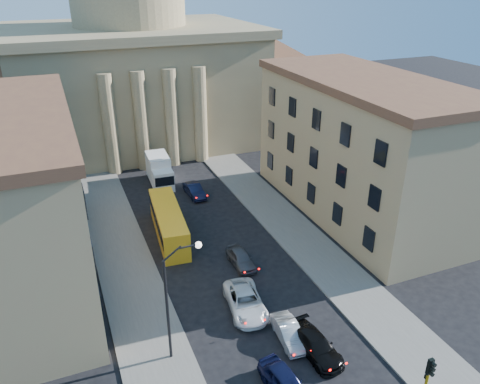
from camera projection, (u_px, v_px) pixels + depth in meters
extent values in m
cube|color=#585651|center=(131.00, 280.00, 40.32)|extent=(5.00, 60.00, 0.15)
cube|color=#585651|center=(304.00, 241.00, 46.11)|extent=(5.00, 60.00, 0.15)
cube|color=#816F4F|center=(136.00, 87.00, 71.58)|extent=(34.00, 26.00, 16.00)
cube|color=#816F4F|center=(131.00, 30.00, 67.97)|extent=(35.50, 27.50, 1.20)
cylinder|color=#816F4F|center=(128.00, 3.00, 66.42)|extent=(16.00, 16.00, 8.00)
cube|color=#816F4F|center=(266.00, 94.00, 78.14)|extent=(13.00, 13.00, 11.00)
cone|color=brown|center=(267.00, 47.00, 74.91)|extent=(26.02, 26.02, 4.00)
cylinder|color=#816F4F|center=(110.00, 125.00, 59.14)|extent=(1.80, 1.80, 13.00)
cylinder|color=#816F4F|center=(141.00, 121.00, 60.51)|extent=(1.80, 1.80, 13.00)
cylinder|color=#816F4F|center=(171.00, 118.00, 61.87)|extent=(1.80, 1.80, 13.00)
cylinder|color=#816F4F|center=(200.00, 115.00, 63.23)|extent=(1.80, 1.80, 13.00)
cube|color=#9C865C|center=(7.00, 206.00, 37.79)|extent=(11.00, 26.00, 14.00)
cube|color=#9C865C|center=(360.00, 150.00, 49.38)|extent=(11.00, 26.00, 14.00)
cube|color=brown|center=(368.00, 81.00, 46.24)|extent=(11.60, 26.60, 0.80)
cube|color=black|center=(430.00, 367.00, 26.72)|extent=(0.34, 0.22, 1.10)
cylinder|color=#FF0C05|center=(433.00, 363.00, 26.47)|extent=(0.20, 0.03, 0.20)
cylinder|color=orange|center=(431.00, 368.00, 26.62)|extent=(0.20, 0.03, 0.20)
cylinder|color=#0CE526|center=(430.00, 373.00, 26.77)|extent=(0.20, 0.03, 0.20)
cube|color=black|center=(426.00, 376.00, 27.17)|extent=(0.22, 0.10, 0.30)
cylinder|color=black|center=(168.00, 312.00, 30.61)|extent=(0.20, 0.20, 8.00)
cylinder|color=black|center=(172.00, 254.00, 28.93)|extent=(1.30, 0.12, 0.96)
cylinder|color=black|center=(187.00, 247.00, 29.14)|extent=(1.30, 0.12, 0.12)
sphere|color=white|center=(198.00, 245.00, 29.42)|extent=(0.44, 0.44, 0.44)
imported|color=black|center=(285.00, 382.00, 29.43)|extent=(2.37, 4.68, 1.53)
imported|color=#989CA0|center=(289.00, 333.00, 33.59)|extent=(1.79, 4.22, 1.36)
imported|color=white|center=(245.00, 302.00, 36.56)|extent=(3.37, 5.98, 1.58)
imported|color=black|center=(316.00, 345.00, 32.42)|extent=(2.35, 5.04, 1.43)
imported|color=#444448|center=(241.00, 258.00, 42.17)|extent=(1.71, 4.20, 1.43)
imported|color=black|center=(194.00, 190.00, 55.14)|extent=(1.75, 4.49, 1.46)
cube|color=#F4AA1B|center=(169.00, 223.00, 46.50)|extent=(3.39, 10.81, 3.00)
cube|color=black|center=(168.00, 219.00, 46.29)|extent=(3.39, 10.24, 1.06)
cylinder|color=black|center=(166.00, 253.00, 43.34)|extent=(0.38, 0.99, 0.97)
cylinder|color=black|center=(186.00, 250.00, 43.84)|extent=(0.38, 0.99, 0.97)
cylinder|color=black|center=(155.00, 215.00, 50.02)|extent=(0.38, 0.99, 0.97)
cylinder|color=black|center=(172.00, 213.00, 50.53)|extent=(0.38, 0.99, 0.97)
cube|color=silver|center=(163.00, 180.00, 56.60)|extent=(2.51, 2.61, 2.50)
cube|color=black|center=(165.00, 181.00, 55.44)|extent=(2.29, 0.23, 1.14)
cube|color=silver|center=(158.00, 167.00, 58.74)|extent=(2.70, 4.48, 3.23)
cylinder|color=black|center=(156.00, 188.00, 56.26)|extent=(0.33, 0.95, 0.94)
cylinder|color=black|center=(173.00, 186.00, 56.89)|extent=(0.33, 0.95, 0.94)
cylinder|color=black|center=(150.00, 175.00, 59.81)|extent=(0.33, 0.95, 0.94)
cylinder|color=black|center=(166.00, 173.00, 60.43)|extent=(0.33, 0.95, 0.94)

